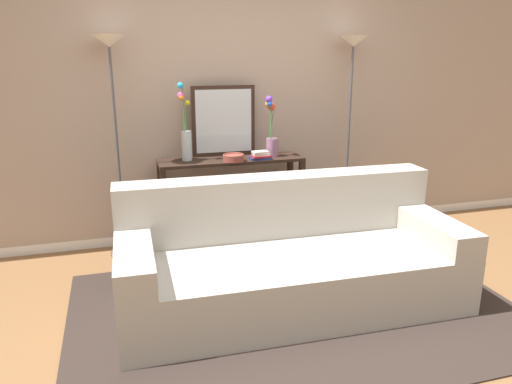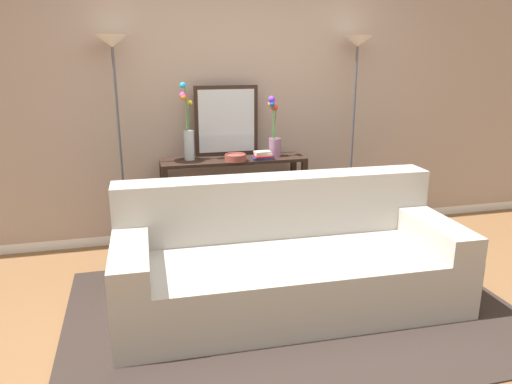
% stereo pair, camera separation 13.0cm
% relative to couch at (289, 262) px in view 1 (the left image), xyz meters
% --- Properties ---
extents(ground_plane, '(16.00, 16.00, 0.02)m').
position_rel_couch_xyz_m(ground_plane, '(0.00, -0.40, -0.32)').
color(ground_plane, brown).
extents(back_wall, '(12.00, 0.15, 2.90)m').
position_rel_couch_xyz_m(back_wall, '(0.00, 1.52, 1.14)').
color(back_wall, white).
rests_on(back_wall, ground).
extents(area_rug, '(3.11, 2.03, 0.01)m').
position_rel_couch_xyz_m(area_rug, '(-0.00, -0.17, -0.30)').
color(area_rug, '#332823').
rests_on(area_rug, ground).
extents(couch, '(2.42, 1.05, 0.88)m').
position_rel_couch_xyz_m(couch, '(0.00, 0.00, 0.00)').
color(couch, '#ADA89E').
rests_on(couch, ground).
extents(console_table, '(1.32, 0.37, 0.84)m').
position_rel_couch_xyz_m(console_table, '(-0.14, 1.19, 0.27)').
color(console_table, black).
rests_on(console_table, ground).
extents(floor_lamp_left, '(0.28, 0.28, 1.91)m').
position_rel_couch_xyz_m(floor_lamp_left, '(-1.13, 1.23, 1.19)').
color(floor_lamp_left, '#4C4C51').
rests_on(floor_lamp_left, ground).
extents(floor_lamp_right, '(0.28, 0.28, 1.92)m').
position_rel_couch_xyz_m(floor_lamp_right, '(1.05, 1.23, 1.20)').
color(floor_lamp_right, '#4C4C51').
rests_on(floor_lamp_right, ground).
extents(wall_mirror, '(0.59, 0.02, 0.64)m').
position_rel_couch_xyz_m(wall_mirror, '(-0.17, 1.34, 0.85)').
color(wall_mirror, black).
rests_on(wall_mirror, console_table).
extents(vase_tall_flowers, '(0.11, 0.09, 0.68)m').
position_rel_couch_xyz_m(vase_tall_flowers, '(-0.54, 1.23, 0.77)').
color(vase_tall_flowers, silver).
rests_on(vase_tall_flowers, console_table).
extents(vase_short_flowers, '(0.12, 0.13, 0.56)m').
position_rel_couch_xyz_m(vase_short_flowers, '(0.25, 1.19, 0.74)').
color(vase_short_flowers, gray).
rests_on(vase_short_flowers, console_table).
extents(fruit_bowl, '(0.19, 0.19, 0.06)m').
position_rel_couch_xyz_m(fruit_bowl, '(-0.14, 1.07, 0.56)').
color(fruit_bowl, brown).
rests_on(fruit_bowl, console_table).
extents(book_stack, '(0.19, 0.13, 0.07)m').
position_rel_couch_xyz_m(book_stack, '(0.11, 1.08, 0.56)').
color(book_stack, navy).
rests_on(book_stack, console_table).
extents(book_row_under_console, '(0.42, 0.17, 0.13)m').
position_rel_couch_xyz_m(book_row_under_console, '(-0.47, 1.19, -0.25)').
color(book_row_under_console, maroon).
rests_on(book_row_under_console, ground).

